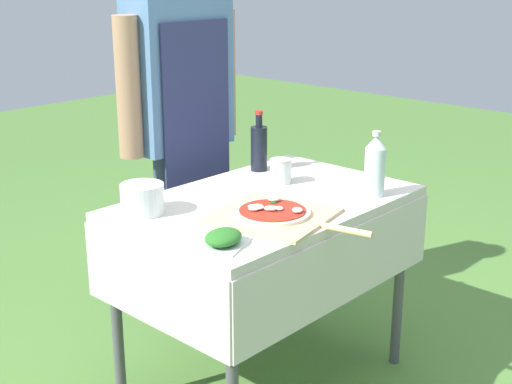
{
  "coord_description": "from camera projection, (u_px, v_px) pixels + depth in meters",
  "views": [
    {
      "loc": [
        -1.89,
        -1.7,
        1.64
      ],
      "look_at": [
        -0.05,
        0.0,
        0.83
      ],
      "focal_mm": 50.0,
      "sensor_mm": 36.0,
      "label": 1
    }
  ],
  "objects": [
    {
      "name": "ground_plane",
      "position": [
        265.0,
        382.0,
        2.93
      ],
      "size": [
        12.0,
        12.0,
        0.0
      ],
      "primitive_type": "plane",
      "color": "#517F38"
    },
    {
      "name": "water_bottle",
      "position": [
        375.0,
        166.0,
        2.69
      ],
      "size": [
        0.08,
        0.08,
        0.25
      ],
      "color": "silver",
      "rests_on": "prep_table"
    },
    {
      "name": "herb_container",
      "position": [
        223.0,
        238.0,
        2.24
      ],
      "size": [
        0.21,
        0.19,
        0.05
      ],
      "rotation": [
        0.0,
        0.0,
        0.38
      ],
      "color": "silver",
      "rests_on": "prep_table"
    },
    {
      "name": "mixing_tub",
      "position": [
        142.0,
        199.0,
        2.52
      ],
      "size": [
        0.16,
        0.16,
        0.11
      ],
      "primitive_type": "cylinder",
      "color": "silver",
      "rests_on": "prep_table"
    },
    {
      "name": "pizza_on_peel",
      "position": [
        275.0,
        214.0,
        2.48
      ],
      "size": [
        0.45,
        0.59,
        0.05
      ],
      "rotation": [
        0.0,
        0.0,
        0.22
      ],
      "color": "#D1B27F",
      "rests_on": "prep_table"
    },
    {
      "name": "oil_bottle",
      "position": [
        259.0,
        147.0,
        3.02
      ],
      "size": [
        0.07,
        0.07,
        0.26
      ],
      "color": "black",
      "rests_on": "prep_table"
    },
    {
      "name": "sauce_jar",
      "position": [
        281.0,
        172.0,
        2.87
      ],
      "size": [
        0.09,
        0.09,
        0.1
      ],
      "color": "silver",
      "rests_on": "prep_table"
    },
    {
      "name": "person_cook",
      "position": [
        181.0,
        112.0,
        3.12
      ],
      "size": [
        0.65,
        0.21,
        1.73
      ],
      "rotation": [
        0.0,
        0.0,
        3.14
      ],
      "color": "#333D56",
      "rests_on": "ground"
    },
    {
      "name": "prep_table",
      "position": [
        266.0,
        223.0,
        2.72
      ],
      "size": [
        1.13,
        0.74,
        0.79
      ],
      "color": "beige",
      "rests_on": "ground"
    }
  ]
}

